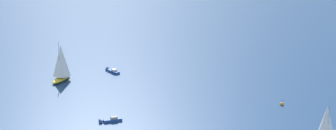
{
  "coord_description": "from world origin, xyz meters",
  "views": [
    {
      "loc": [
        148.5,
        60.06,
        68.36
      ],
      "look_at": [
        -0.09,
        1.18,
        20.99
      ],
      "focal_mm": 68.73,
      "sensor_mm": 36.0,
      "label": 1
    }
  ],
  "objects_px": {
    "motorboat_outer_ring_e": "(112,71)",
    "marker_buoy": "(282,104)",
    "sailboat_ahead": "(326,126)",
    "motorboat_outer_ring_f": "(109,120)",
    "sailboat_outer_ring_c": "(61,63)"
  },
  "relations": [
    {
      "from": "marker_buoy",
      "to": "sailboat_outer_ring_c",
      "type": "bearing_deg",
      "value": -87.46
    },
    {
      "from": "motorboat_outer_ring_e",
      "to": "marker_buoy",
      "type": "height_order",
      "value": "marker_buoy"
    },
    {
      "from": "sailboat_outer_ring_c",
      "to": "motorboat_outer_ring_f",
      "type": "relative_size",
      "value": 2.32
    },
    {
      "from": "marker_buoy",
      "to": "motorboat_outer_ring_e",
      "type": "bearing_deg",
      "value": -100.2
    },
    {
      "from": "motorboat_outer_ring_f",
      "to": "marker_buoy",
      "type": "xyz_separation_m",
      "value": [
        -32.32,
        43.26,
        -0.13
      ]
    },
    {
      "from": "motorboat_outer_ring_e",
      "to": "motorboat_outer_ring_f",
      "type": "relative_size",
      "value": 1.1
    },
    {
      "from": "sailboat_ahead",
      "to": "sailboat_outer_ring_c",
      "type": "xyz_separation_m",
      "value": [
        -24.05,
        -93.22,
        0.61
      ]
    },
    {
      "from": "motorboat_outer_ring_e",
      "to": "motorboat_outer_ring_f",
      "type": "distance_m",
      "value": 48.62
    },
    {
      "from": "sailboat_ahead",
      "to": "motorboat_outer_ring_e",
      "type": "bearing_deg",
      "value": -115.61
    },
    {
      "from": "motorboat_outer_ring_e",
      "to": "marker_buoy",
      "type": "relative_size",
      "value": 3.19
    },
    {
      "from": "sailboat_outer_ring_c",
      "to": "motorboat_outer_ring_e",
      "type": "height_order",
      "value": "sailboat_outer_ring_c"
    },
    {
      "from": "sailboat_ahead",
      "to": "sailboat_outer_ring_c",
      "type": "height_order",
      "value": "sailboat_outer_ring_c"
    },
    {
      "from": "sailboat_outer_ring_c",
      "to": "marker_buoy",
      "type": "xyz_separation_m",
      "value": [
        -3.38,
        76.09,
        -6.08
      ]
    },
    {
      "from": "sailboat_ahead",
      "to": "motorboat_outer_ring_f",
      "type": "xyz_separation_m",
      "value": [
        4.89,
        -60.38,
        -5.35
      ]
    },
    {
      "from": "sailboat_ahead",
      "to": "motorboat_outer_ring_f",
      "type": "relative_size",
      "value": 2.1
    }
  ]
}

